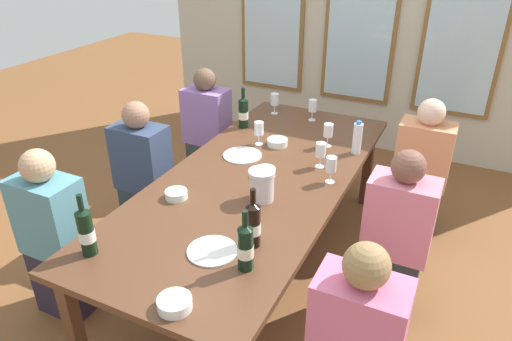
% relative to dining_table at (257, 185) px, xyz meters
% --- Properties ---
extents(ground_plane, '(12.00, 12.00, 0.00)m').
position_rel_dining_table_xyz_m(ground_plane, '(0.00, 0.00, -0.68)').
color(ground_plane, brown).
extents(back_wall_with_windows, '(4.31, 0.10, 2.90)m').
position_rel_dining_table_xyz_m(back_wall_with_windows, '(0.00, 2.39, 0.77)').
color(back_wall_with_windows, beige).
rests_on(back_wall_with_windows, ground).
extents(dining_table, '(1.11, 2.60, 0.74)m').
position_rel_dining_table_xyz_m(dining_table, '(0.00, 0.00, 0.00)').
color(dining_table, brown).
rests_on(dining_table, ground).
extents(white_plate_0, '(0.25, 0.25, 0.01)m').
position_rel_dining_table_xyz_m(white_plate_0, '(0.14, -0.79, 0.06)').
color(white_plate_0, white).
rests_on(white_plate_0, dining_table).
extents(white_plate_1, '(0.27, 0.27, 0.01)m').
position_rel_dining_table_xyz_m(white_plate_1, '(-0.22, 0.23, 0.06)').
color(white_plate_1, white).
rests_on(white_plate_1, dining_table).
extents(metal_pitcher, '(0.16, 0.16, 0.19)m').
position_rel_dining_table_xyz_m(metal_pitcher, '(0.14, -0.23, 0.16)').
color(metal_pitcher, silver).
rests_on(metal_pitcher, dining_table).
extents(wine_bottle_0, '(0.08, 0.08, 0.32)m').
position_rel_dining_table_xyz_m(wine_bottle_0, '(0.29, -0.65, 0.18)').
color(wine_bottle_0, black).
rests_on(wine_bottle_0, dining_table).
extents(wine_bottle_1, '(0.08, 0.08, 0.32)m').
position_rel_dining_table_xyz_m(wine_bottle_1, '(-0.45, 0.69, 0.18)').
color(wine_bottle_1, black).
rests_on(wine_bottle_1, dining_table).
extents(wine_bottle_2, '(0.08, 0.08, 0.32)m').
position_rel_dining_table_xyz_m(wine_bottle_2, '(0.34, -0.82, 0.18)').
color(wine_bottle_2, black).
rests_on(wine_bottle_2, dining_table).
extents(wine_bottle_3, '(0.08, 0.08, 0.33)m').
position_rel_dining_table_xyz_m(wine_bottle_3, '(-0.40, -1.06, 0.19)').
color(wine_bottle_3, black).
rests_on(wine_bottle_3, dining_table).
extents(tasting_bowl_0, '(0.15, 0.15, 0.05)m').
position_rel_dining_table_xyz_m(tasting_bowl_0, '(-0.07, 0.49, 0.08)').
color(tasting_bowl_0, white).
rests_on(tasting_bowl_0, dining_table).
extents(tasting_bowl_1, '(0.13, 0.13, 0.05)m').
position_rel_dining_table_xyz_m(tasting_bowl_1, '(0.04, 0.04, 0.09)').
color(tasting_bowl_1, silver).
rests_on(tasting_bowl_1, dining_table).
extents(tasting_bowl_2, '(0.13, 0.13, 0.05)m').
position_rel_dining_table_xyz_m(tasting_bowl_2, '(-0.31, -0.44, 0.08)').
color(tasting_bowl_2, white).
rests_on(tasting_bowl_2, dining_table).
extents(tasting_bowl_3, '(0.15, 0.15, 0.05)m').
position_rel_dining_table_xyz_m(tasting_bowl_3, '(0.19, -1.19, 0.08)').
color(tasting_bowl_3, white).
rests_on(tasting_bowl_3, dining_table).
extents(water_bottle, '(0.06, 0.06, 0.24)m').
position_rel_dining_table_xyz_m(water_bottle, '(0.48, 0.62, 0.17)').
color(water_bottle, white).
rests_on(water_bottle, dining_table).
extents(wine_glass_0, '(0.07, 0.07, 0.17)m').
position_rel_dining_table_xyz_m(wine_glass_0, '(-0.20, 0.45, 0.18)').
color(wine_glass_0, white).
rests_on(wine_glass_0, dining_table).
extents(wine_glass_1, '(0.07, 0.07, 0.17)m').
position_rel_dining_table_xyz_m(wine_glass_1, '(0.32, 0.31, 0.18)').
color(wine_glass_1, white).
rests_on(wine_glass_1, dining_table).
extents(wine_glass_2, '(0.07, 0.07, 0.17)m').
position_rel_dining_table_xyz_m(wine_glass_2, '(-0.01, 1.07, 0.18)').
color(wine_glass_2, white).
rests_on(wine_glass_2, dining_table).
extents(wine_glass_3, '(0.07, 0.07, 0.17)m').
position_rel_dining_table_xyz_m(wine_glass_3, '(0.44, 0.14, 0.18)').
color(wine_glass_3, white).
rests_on(wine_glass_3, dining_table).
extents(wine_glass_4, '(0.07, 0.07, 0.17)m').
position_rel_dining_table_xyz_m(wine_glass_4, '(0.26, 0.64, 0.18)').
color(wine_glass_4, white).
rests_on(wine_glass_4, dining_table).
extents(wine_glass_5, '(0.07, 0.07, 0.17)m').
position_rel_dining_table_xyz_m(wine_glass_5, '(-0.35, 1.07, 0.18)').
color(wine_glass_5, white).
rests_on(wine_glass_5, dining_table).
extents(seated_person_0, '(0.38, 0.24, 1.11)m').
position_rel_dining_table_xyz_m(seated_person_0, '(-0.91, 0.87, -0.15)').
color(seated_person_0, '#33393B').
rests_on(seated_person_0, ground).
extents(seated_person_1, '(0.38, 0.24, 1.11)m').
position_rel_dining_table_xyz_m(seated_person_1, '(0.91, 0.91, -0.15)').
color(seated_person_1, '#29253F').
rests_on(seated_person_1, ground).
extents(seated_person_2, '(0.38, 0.24, 1.11)m').
position_rel_dining_table_xyz_m(seated_person_2, '(-0.91, -0.86, -0.15)').
color(seated_person_2, '#2B2233').
rests_on(seated_person_2, ground).
extents(seated_person_4, '(0.38, 0.24, 1.11)m').
position_rel_dining_table_xyz_m(seated_person_4, '(-0.91, -0.02, -0.15)').
color(seated_person_4, '#2A363D').
rests_on(seated_person_4, ground).
extents(seated_person_5, '(0.38, 0.24, 1.11)m').
position_rel_dining_table_xyz_m(seated_person_5, '(0.91, 0.01, -0.15)').
color(seated_person_5, '#2D3031').
rests_on(seated_person_5, ground).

